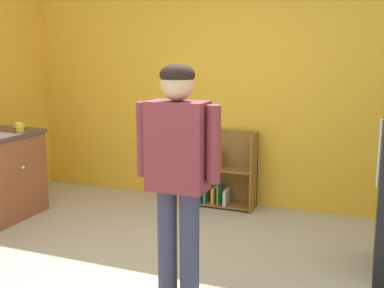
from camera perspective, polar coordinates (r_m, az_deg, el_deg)
back_wall at (r=5.29m, az=5.98°, el=7.08°), size 5.20×0.06×2.70m
bookshelf at (r=5.33m, az=2.91°, el=-3.61°), size 0.80×0.28×0.85m
standing_person at (r=3.04m, az=-1.71°, el=-2.57°), size 0.57×0.22×1.64m
banana_bunch at (r=5.33m, az=-19.85°, el=1.95°), size 0.12×0.16×0.04m
yellow_cup at (r=5.17m, az=-20.02°, el=1.89°), size 0.08×0.08×0.09m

